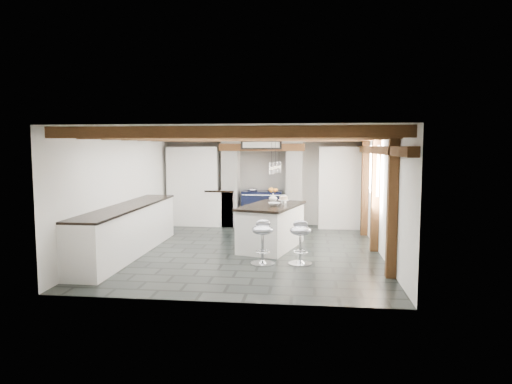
# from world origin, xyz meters

# --- Properties ---
(ground) EXTENTS (6.00, 6.00, 0.00)m
(ground) POSITION_xyz_m (0.00, 0.00, 0.00)
(ground) COLOR black
(ground) RESTS_ON ground
(room_shell) EXTENTS (6.00, 6.03, 6.00)m
(room_shell) POSITION_xyz_m (-0.61, 1.42, 1.07)
(room_shell) COLOR silver
(room_shell) RESTS_ON ground
(range_cooker) EXTENTS (1.00, 0.63, 0.99)m
(range_cooker) POSITION_xyz_m (0.00, 2.68, 0.47)
(range_cooker) COLOR black
(range_cooker) RESTS_ON ground
(kitchen_island) EXTENTS (1.35, 1.93, 1.16)m
(kitchen_island) POSITION_xyz_m (0.43, 0.25, 0.44)
(kitchen_island) COLOR white
(kitchen_island) RESTS_ON ground
(bar_stool_near) EXTENTS (0.41, 0.41, 0.75)m
(bar_stool_near) POSITION_xyz_m (1.02, -0.97, 0.47)
(bar_stool_near) COLOR silver
(bar_stool_near) RESTS_ON ground
(bar_stool_far) EXTENTS (0.49, 0.49, 0.77)m
(bar_stool_far) POSITION_xyz_m (0.37, -1.04, 0.48)
(bar_stool_far) COLOR silver
(bar_stool_far) RESTS_ON ground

